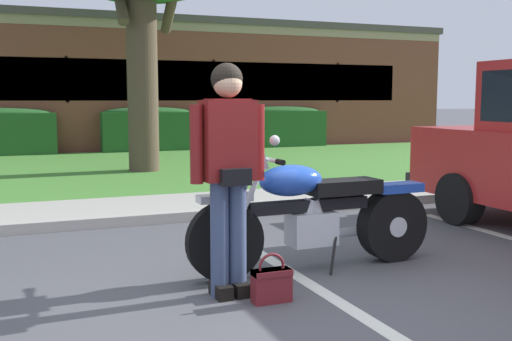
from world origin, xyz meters
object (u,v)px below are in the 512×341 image
object	(u,v)px
hedge_center_right	(148,128)
brick_building	(54,86)
motorcycle	(322,212)
hedge_right	(280,126)
handbag	(272,282)
rider_person	(228,162)

from	to	relation	value
hedge_center_right	brick_building	distance (m)	5.67
motorcycle	hedge_right	bearing A→B (deg)	67.63
motorcycle	handbag	distance (m)	1.04
rider_person	brick_building	xyz separation A→B (m)	(-0.08, 17.55, 0.89)
motorcycle	hedge_right	size ratio (longest dim) A/B	0.85
motorcycle	brick_building	size ratio (longest dim) A/B	0.09
hedge_center_right	brick_building	world-z (taller)	brick_building
rider_person	hedge_center_right	bearing A→B (deg)	80.93
rider_person	brick_building	bearing A→B (deg)	90.28
motorcycle	handbag	world-z (taller)	motorcycle
rider_person	hedge_right	distance (m)	13.75
motorcycle	rider_person	bearing A→B (deg)	-158.59
motorcycle	rider_person	size ratio (longest dim) A/B	1.32
rider_person	hedge_right	size ratio (longest dim) A/B	0.64
hedge_center_right	brick_building	xyz separation A→B (m)	(-2.07, 5.14, 1.23)
rider_person	brick_building	size ratio (longest dim) A/B	0.07
hedge_center_right	hedge_right	size ratio (longest dim) A/B	0.95
rider_person	handbag	bearing A→B (deg)	-48.41
handbag	hedge_center_right	xyz separation A→B (m)	(1.75, 12.67, 0.51)
hedge_right	brick_building	xyz separation A→B (m)	(-6.01, 5.14, 1.23)
brick_building	hedge_right	bearing A→B (deg)	-40.53
motorcycle	brick_building	xyz separation A→B (m)	(-1.06, 17.16, 1.39)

